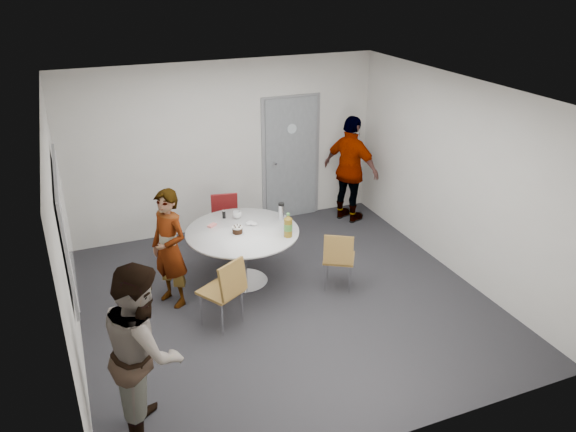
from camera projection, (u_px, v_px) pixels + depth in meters
name	position (u px, v px, depth m)	size (l,w,h in m)	color
floor	(285.00, 301.00, 7.28)	(5.00, 5.00, 0.00)	#222226
ceiling	(285.00, 93.00, 6.16)	(5.00, 5.00, 0.00)	silver
wall_back	(226.00, 147.00, 8.83)	(5.00, 5.00, 0.00)	beige
wall_left	(63.00, 241.00, 5.86)	(5.00, 5.00, 0.00)	beige
wall_right	(456.00, 178.00, 7.58)	(5.00, 5.00, 0.00)	beige
wall_front	(398.00, 317.00, 4.61)	(5.00, 5.00, 0.00)	beige
door	(291.00, 159.00, 9.32)	(1.02, 0.17, 2.12)	slate
whiteboard	(65.00, 225.00, 6.00)	(0.04, 1.90, 1.25)	gray
table	(245.00, 238.00, 7.44)	(1.50, 1.50, 1.11)	white
chair_near_left	(226.00, 287.00, 6.55)	(0.60, 0.62, 0.90)	brown
chair_near_right	(339.00, 256.00, 7.34)	(0.56, 0.57, 0.84)	brown
chair_far	(226.00, 217.00, 8.39)	(0.48, 0.52, 0.87)	maroon
person_main	(169.00, 249.00, 6.95)	(0.56, 0.37, 1.55)	#A5C6EA
person_left	(144.00, 350.00, 4.99)	(0.84, 0.66, 1.73)	white
person_right	(351.00, 170.00, 9.22)	(1.05, 0.44, 1.79)	black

